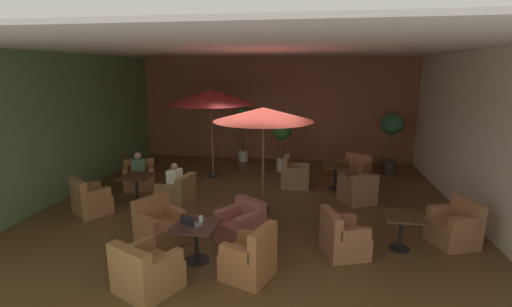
{
  "coord_description": "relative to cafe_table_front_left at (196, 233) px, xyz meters",
  "views": [
    {
      "loc": [
        1.4,
        -8.27,
        3.29
      ],
      "look_at": [
        0.0,
        0.49,
        1.23
      ],
      "focal_mm": 25.36,
      "sensor_mm": 36.0,
      "label": 1
    }
  ],
  "objects": [
    {
      "name": "armchair_front_left_west",
      "position": [
        0.62,
        0.88,
        -0.21
      ],
      "size": [
        1.03,
        1.04,
        0.8
      ],
      "color": "#9A574B",
      "rests_on": "ground_plane"
    },
    {
      "name": "cafe_table_mid_center",
      "position": [
        -2.42,
        2.59,
        0.01
      ],
      "size": [
        0.76,
        0.76,
        0.69
      ],
      "color": "black",
      "rests_on": "ground_plane"
    },
    {
      "name": "wall_back_brick",
      "position": [
        0.54,
        7.62,
        1.34
      ],
      "size": [
        10.04,
        0.08,
        3.72
      ],
      "primitive_type": "cube",
      "color": "brown",
      "rests_on": "ground_plane"
    },
    {
      "name": "armchair_mid_center_north",
      "position": [
        -2.88,
        3.65,
        -0.22
      ],
      "size": [
        1.05,
        1.03,
        0.79
      ],
      "color": "#9F673B",
      "rests_on": "ground_plane"
    },
    {
      "name": "armchair_front_left_south",
      "position": [
        1.02,
        -0.38,
        -0.19
      ],
      "size": [
        0.91,
        0.91,
        0.92
      ],
      "color": "#A06438",
      "rests_on": "ground_plane"
    },
    {
      "name": "armchair_mid_center_south",
      "position": [
        -1.29,
        2.41,
        -0.21
      ],
      "size": [
        0.87,
        0.87,
        0.81
      ],
      "color": "olive",
      "rests_on": "ground_plane"
    },
    {
      "name": "armchair_mid_center_east",
      "position": [
        -3.11,
        1.66,
        -0.2
      ],
      "size": [
        1.01,
        1.0,
        0.88
      ],
      "color": "#98663E",
      "rests_on": "ground_plane"
    },
    {
      "name": "armchair_rear_right_east",
      "position": [
        4.69,
        1.38,
        -0.19
      ],
      "size": [
        0.93,
        0.95,
        0.89
      ],
      "color": "#996642",
      "rests_on": "ground_plane"
    },
    {
      "name": "armchair_front_right_east",
      "position": [
        1.47,
        4.46,
        -0.21
      ],
      "size": [
        0.81,
        0.8,
        0.85
      ],
      "color": "#906945",
      "rests_on": "ground_plane"
    },
    {
      "name": "patio_umbrella_center_beige",
      "position": [
        0.82,
        2.5,
        1.77
      ],
      "size": [
        2.28,
        2.28,
        2.46
      ],
      "color": "#2D2D2D",
      "rests_on": "ground_plane"
    },
    {
      "name": "cafe_table_rear_right",
      "position": [
        3.62,
        0.99,
        0.0
      ],
      "size": [
        0.7,
        0.7,
        0.69
      ],
      "color": "black",
      "rests_on": "ground_plane"
    },
    {
      "name": "potted_tree_left_corner",
      "position": [
        -0.57,
        7.16,
        0.84
      ],
      "size": [
        0.62,
        0.62,
        1.94
      ],
      "color": "silver",
      "rests_on": "ground_plane"
    },
    {
      "name": "potted_tree_mid_right",
      "position": [
        0.95,
        6.06,
        0.66
      ],
      "size": [
        0.63,
        0.63,
        1.66
      ],
      "color": "silver",
      "rests_on": "ground_plane"
    },
    {
      "name": "potted_tree_mid_left",
      "position": [
        4.41,
        6.28,
        0.8
      ],
      "size": [
        0.69,
        0.69,
        1.96
      ],
      "color": "#39322A",
      "rests_on": "ground_plane"
    },
    {
      "name": "armchair_front_left_north",
      "position": [
        -0.93,
        0.57,
        -0.21
      ],
      "size": [
        1.05,
        1.05,
        0.87
      ],
      "color": "#98603A",
      "rests_on": "ground_plane"
    },
    {
      "name": "armchair_front_right_south",
      "position": [
        3.11,
        3.39,
        -0.22
      ],
      "size": [
        0.99,
        0.99,
        0.78
      ],
      "color": "#986745",
      "rests_on": "ground_plane"
    },
    {
      "name": "ceiling_slab",
      "position": [
        0.54,
        2.71,
        3.23
      ],
      "size": [
        10.04,
        9.89,
        0.06
      ],
      "primitive_type": "cube",
      "color": "silver",
      "rests_on": "wall_back_brick"
    },
    {
      "name": "cafe_table_front_right",
      "position": [
        2.61,
        4.41,
        0.0
      ],
      "size": [
        0.71,
        0.71,
        0.69
      ],
      "color": "black",
      "rests_on": "ground_plane"
    },
    {
      "name": "armchair_front_left_east",
      "position": [
        -0.47,
        -0.98,
        -0.21
      ],
      "size": [
        1.08,
        1.07,
        0.82
      ],
      "color": "olive",
      "rests_on": "ground_plane"
    },
    {
      "name": "armchair_front_right_north",
      "position": [
        3.24,
        5.36,
        -0.23
      ],
      "size": [
        1.07,
        1.04,
        0.78
      ],
      "color": "#A36944",
      "rests_on": "ground_plane"
    },
    {
      "name": "iced_drink_cup",
      "position": [
        0.06,
        0.11,
        0.22
      ],
      "size": [
        0.08,
        0.08,
        0.11
      ],
      "primitive_type": "cylinder",
      "color": "white",
      "rests_on": "cafe_table_front_left"
    },
    {
      "name": "armchair_rear_right_north",
      "position": [
        2.55,
        0.64,
        -0.21
      ],
      "size": [
        0.91,
        0.93,
        0.84
      ],
      "color": "#976040",
      "rests_on": "ground_plane"
    },
    {
      "name": "patron_blue_shirt",
      "position": [
        -2.87,
        3.61,
        0.16
      ],
      "size": [
        0.43,
        0.34,
        0.64
      ],
      "color": "#487156",
      "rests_on": "ground_plane"
    },
    {
      "name": "open_laptop",
      "position": [
        -0.08,
        -0.07,
        0.21
      ],
      "size": [
        0.37,
        0.32,
        0.2
      ],
      "color": "#9EA0A5",
      "rests_on": "cafe_table_front_left"
    },
    {
      "name": "patio_umbrella_tall_red",
      "position": [
        -1.1,
        4.99,
        1.97
      ],
      "size": [
        2.61,
        2.61,
        2.72
      ],
      "color": "#2D2D2D",
      "rests_on": "ground_plane"
    },
    {
      "name": "ground_plane",
      "position": [
        0.54,
        2.71,
        -0.53
      ],
      "size": [
        10.04,
        9.89,
        0.02
      ],
      "primitive_type": "cube",
      "color": "brown"
    },
    {
      "name": "wall_left_accent",
      "position": [
        -4.43,
        2.71,
        1.34
      ],
      "size": [
        0.08,
        9.89,
        3.72
      ],
      "primitive_type": "cube",
      "color": "#587949",
      "rests_on": "ground_plane"
    },
    {
      "name": "wall_right_plain",
      "position": [
        5.52,
        2.71,
        1.34
      ],
      "size": [
        0.08,
        9.89,
        3.72
      ],
      "primitive_type": "cube",
      "color": "silver",
      "rests_on": "ground_plane"
    },
    {
      "name": "patron_by_window",
      "position": [
        -1.33,
        2.41,
        0.21
      ],
      "size": [
        0.3,
        0.4,
        0.66
      ],
      "color": "silver",
      "rests_on": "ground_plane"
    },
    {
      "name": "cafe_table_front_left",
      "position": [
        0.0,
        0.0,
        0.0
      ],
      "size": [
        0.8,
        0.8,
        0.69
      ],
      "color": "black",
      "rests_on": "ground_plane"
    }
  ]
}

